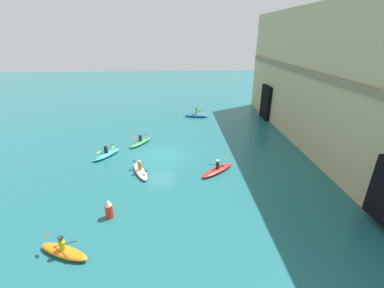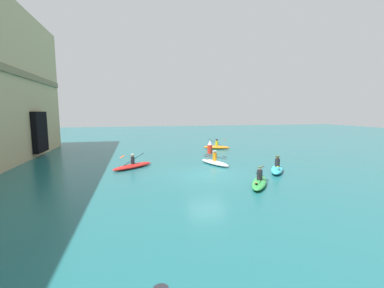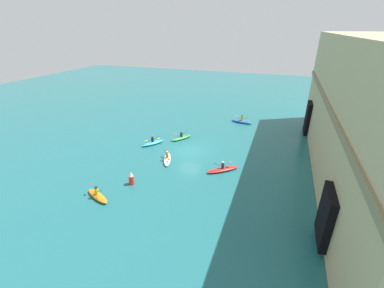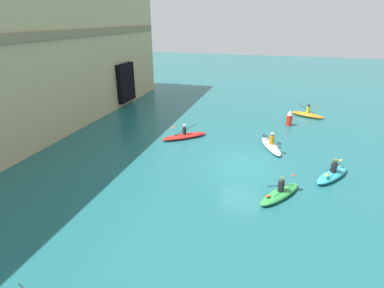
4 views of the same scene
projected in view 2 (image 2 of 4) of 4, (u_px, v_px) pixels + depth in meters
ground_plane at (207, 175)px, 17.07m from camera, size 120.00×120.00×0.00m
kayak_white at (215, 162)px, 20.43m from camera, size 3.25×1.91×1.14m
kayak_cyan at (277, 169)px, 17.98m from camera, size 2.96×2.37×1.19m
kayak_green at (259, 182)px, 14.65m from camera, size 3.01×2.33×1.12m
kayak_orange at (217, 147)px, 29.12m from camera, size 1.84×2.99×1.22m
kayak_red at (133, 166)px, 19.22m from camera, size 2.90×3.25×1.09m
marker_buoy at (210, 147)px, 25.92m from camera, size 0.49×0.49×1.34m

